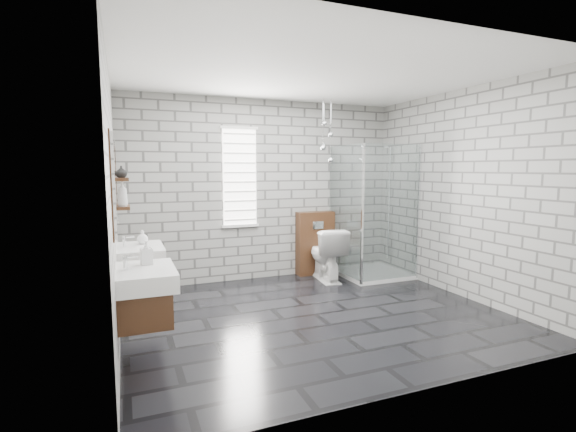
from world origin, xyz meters
TOP-DOWN VIEW (x-y plane):
  - floor at (0.00, 0.00)m, footprint 4.20×3.60m
  - ceiling at (0.00, 0.00)m, footprint 4.20×3.60m
  - wall_back at (0.00, 1.81)m, footprint 4.20×0.02m
  - wall_front at (0.00, -1.81)m, footprint 4.20×0.02m
  - wall_left at (-2.11, 0.00)m, footprint 0.02×3.60m
  - wall_right at (2.11, 0.00)m, footprint 0.02×3.60m
  - vanity_left at (-1.91, -0.60)m, footprint 0.47×0.70m
  - vanity_right at (-1.91, 0.47)m, footprint 0.47×0.70m
  - shelf_lower at (-2.03, -0.05)m, footprint 0.14×0.30m
  - shelf_upper at (-2.03, -0.05)m, footprint 0.14×0.30m
  - window at (-0.40, 1.78)m, footprint 0.56×0.05m
  - cistern_panel at (0.80, 1.70)m, footprint 0.60×0.20m
  - flush_plate at (0.80, 1.60)m, footprint 0.18×0.01m
  - shower_enclosure at (1.50, 1.18)m, footprint 1.00×1.00m
  - pendant_cluster at (0.81, 1.36)m, footprint 0.29×0.24m
  - toilet at (0.80, 1.31)m, footprint 0.53×0.83m
  - soap_bottle_a at (-1.85, -0.46)m, footprint 0.11×0.11m
  - soap_bottle_b at (-1.83, 0.60)m, footprint 0.15×0.15m
  - soap_bottle_c at (-2.02, -0.14)m, footprint 0.10×0.10m
  - vase at (-2.02, -0.04)m, footprint 0.13×0.13m

SIDE VIEW (x-z plane):
  - floor at x=0.00m, z-range -0.02..0.00m
  - toilet at x=0.80m, z-range 0.00..0.80m
  - cistern_panel at x=0.80m, z-range 0.00..1.00m
  - shower_enclosure at x=1.50m, z-range -0.51..1.52m
  - vanity_left at x=-1.91m, z-range -0.03..1.54m
  - vanity_right at x=-1.91m, z-range -0.03..1.54m
  - flush_plate at x=0.80m, z-range 0.74..0.86m
  - soap_bottle_b at x=-1.83m, z-range 0.85..1.00m
  - soap_bottle_a at x=-1.85m, z-range 0.85..1.06m
  - shelf_lower at x=-2.03m, z-range 1.31..1.33m
  - wall_back at x=0.00m, z-range 0.00..2.70m
  - wall_front at x=0.00m, z-range 0.00..2.70m
  - wall_left at x=-2.11m, z-range 0.00..2.70m
  - wall_right at x=2.11m, z-range 0.00..2.70m
  - soap_bottle_c at x=-2.02m, z-range 1.33..1.57m
  - window at x=-0.40m, z-range 0.81..2.29m
  - shelf_upper at x=-2.03m, z-range 1.57..1.59m
  - vase at x=-2.02m, z-range 1.59..1.70m
  - pendant_cluster at x=0.81m, z-range 1.60..2.54m
  - ceiling at x=0.00m, z-range 2.70..2.72m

